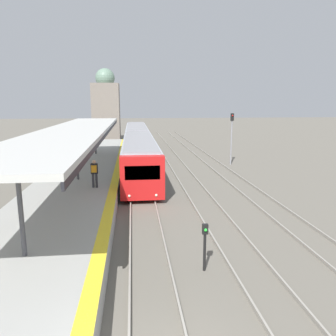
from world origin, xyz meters
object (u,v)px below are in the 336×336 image
at_px(train_near, 138,143).
at_px(signal_mast_far, 232,133).
at_px(person_on_platform, 94,171).
at_px(signal_post_near, 205,242).

xyz_separation_m(train_near, signal_mast_far, (8.79, -4.37, 1.43)).
bearing_deg(person_on_platform, train_near, 79.54).
height_order(signal_post_near, signal_mast_far, signal_mast_far).
height_order(train_near, signal_post_near, train_near).
relative_size(train_near, signal_post_near, 18.43).
bearing_deg(signal_post_near, train_near, 94.59).
xyz_separation_m(train_near, signal_post_near, (1.92, -23.93, -0.57)).
bearing_deg(train_near, signal_mast_far, -26.41).
relative_size(person_on_platform, signal_mast_far, 0.34).
bearing_deg(signal_mast_far, train_near, 153.59).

